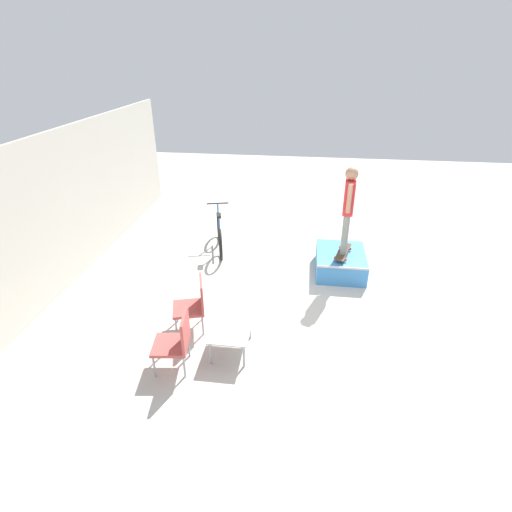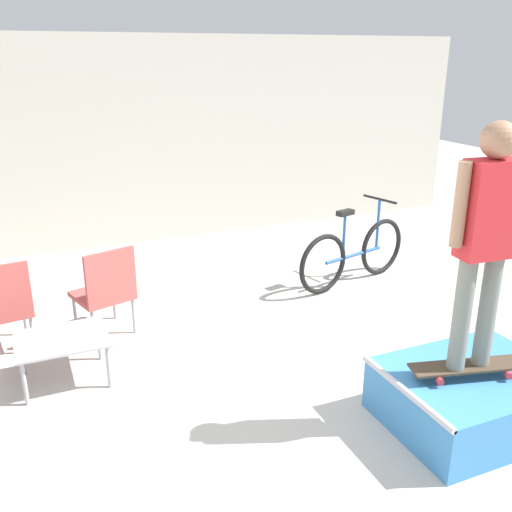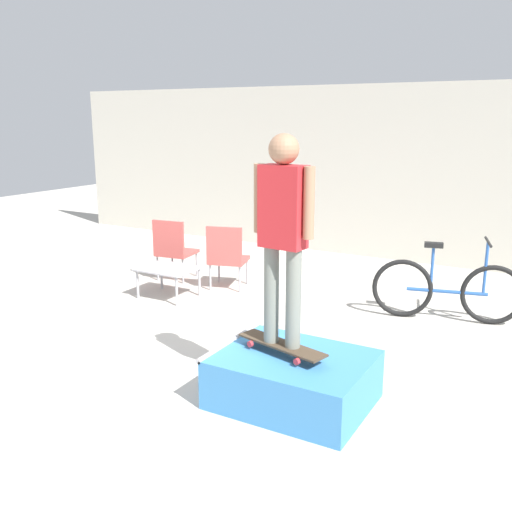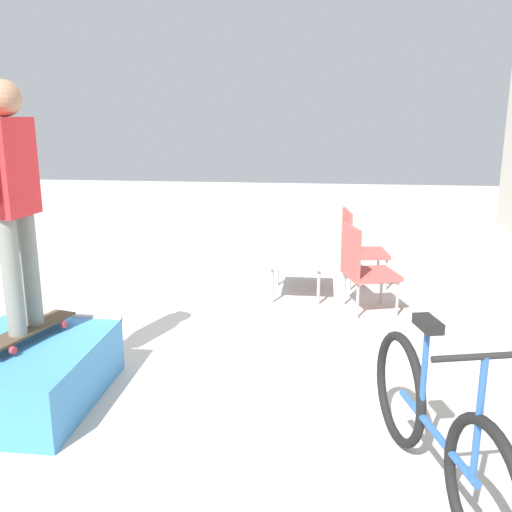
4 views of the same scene
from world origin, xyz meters
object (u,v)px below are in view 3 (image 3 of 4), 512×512
Objects in this scene: patio_chair_left at (174,247)px; patio_chair_right at (227,255)px; bicycle at (447,290)px; skate_ramp_box at (293,379)px; person_skater at (283,223)px; skateboard_on_ramp at (282,345)px; coffee_table at (168,271)px.

patio_chair_right is at bearing 172.71° from patio_chair_left.
skate_ramp_box is at bearing -118.87° from bicycle.
skate_ramp_box is 0.74× the size of person_skater.
bicycle is (4.01, 0.22, -0.12)m from patio_chair_left.
patio_chair_right is (-2.23, 2.61, -0.01)m from skateboard_on_ramp.
skate_ramp_box is 1.71× the size of coffee_table.
bicycle is at bearing 78.99° from person_skater.
person_skater is 3.19m from bicycle.
bicycle is (0.71, 2.81, 0.17)m from skate_ramp_box.
skate_ramp_box is 2.91m from bicycle.
bicycle is (3.55, 0.95, 0.02)m from coffee_table.
bicycle is at bearing 88.16° from skateboard_on_ramp.
patio_chair_right is at bearing 144.79° from skateboard_on_ramp.
coffee_table is 0.89m from patio_chair_right.
person_skater is 1.02× the size of bicycle.
patio_chair_left is 0.96m from patio_chair_right.
patio_chair_right is at bearing 169.53° from bicycle.
patio_chair_right is 3.06m from bicycle.
skate_ramp_box is at bearing 16.31° from person_skater.
patio_chair_right is (0.50, 0.73, 0.14)m from coffee_table.
patio_chair_right is (0.96, 0.00, 0.00)m from patio_chair_left.
patio_chair_right is at bearing 135.62° from person_skater.
bicycle reaches higher than skateboard_on_ramp.
bicycle is (0.82, 2.83, -0.13)m from skateboard_on_ramp.
bicycle is at bearing 175.70° from patio_chair_left.
patio_chair_left is 0.54× the size of bicycle.
coffee_table is (-2.73, 1.89, -0.15)m from skateboard_on_ramp.
skate_ramp_box is at bearing -33.32° from coffee_table.
coffee_table is 0.44× the size of bicycle.
patio_chair_left is 1.00× the size of patio_chair_right.
skateboard_on_ramp is at bearing -168.82° from skate_ramp_box.
person_skater reaches higher than patio_chair_left.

